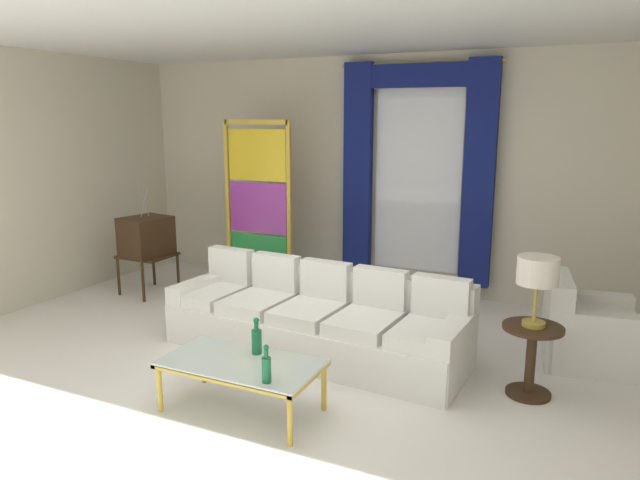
% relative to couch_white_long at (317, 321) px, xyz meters
% --- Properties ---
extents(ground_plane, '(16.00, 16.00, 0.00)m').
position_rel_couch_white_long_xyz_m(ground_plane, '(-0.12, -0.66, -0.31)').
color(ground_plane, white).
extents(wall_rear, '(8.00, 0.12, 3.00)m').
position_rel_couch_white_long_xyz_m(wall_rear, '(-0.12, 2.40, 1.19)').
color(wall_rear, beige).
rests_on(wall_rear, ground).
extents(wall_left, '(0.12, 7.00, 3.00)m').
position_rel_couch_white_long_xyz_m(wall_left, '(-3.78, -0.06, 1.19)').
color(wall_left, beige).
rests_on(wall_left, ground).
extents(ceiling_slab, '(8.00, 7.60, 0.04)m').
position_rel_couch_white_long_xyz_m(ceiling_slab, '(-0.12, 0.14, 2.71)').
color(ceiling_slab, white).
extents(curtained_window, '(2.00, 0.17, 2.70)m').
position_rel_couch_white_long_xyz_m(curtained_window, '(0.30, 2.23, 1.43)').
color(curtained_window, white).
rests_on(curtained_window, ground).
extents(couch_white_long, '(2.97, 1.13, 0.86)m').
position_rel_couch_white_long_xyz_m(couch_white_long, '(0.00, 0.00, 0.00)').
color(couch_white_long, white).
rests_on(couch_white_long, ground).
extents(coffee_table, '(1.21, 0.64, 0.41)m').
position_rel_couch_white_long_xyz_m(coffee_table, '(-0.02, -1.32, 0.07)').
color(coffee_table, silver).
rests_on(coffee_table, ground).
extents(bottle_blue_decanter, '(0.08, 0.08, 0.30)m').
position_rel_couch_white_long_xyz_m(bottle_blue_decanter, '(0.01, -1.14, 0.22)').
color(bottle_blue_decanter, '#196B3D').
rests_on(bottle_blue_decanter, coffee_table).
extents(bottle_crystal_tall, '(0.07, 0.07, 0.28)m').
position_rel_couch_white_long_xyz_m(bottle_crystal_tall, '(0.34, -1.55, 0.21)').
color(bottle_crystal_tall, '#196B3D').
rests_on(bottle_crystal_tall, coffee_table).
extents(vintage_tv, '(0.62, 0.67, 1.35)m').
position_rel_couch_white_long_xyz_m(vintage_tv, '(-2.78, 0.80, 0.42)').
color(vintage_tv, '#382314').
rests_on(vintage_tv, ground).
extents(armchair_white, '(0.92, 0.91, 0.80)m').
position_rel_couch_white_long_xyz_m(armchair_white, '(2.35, 0.81, -0.02)').
color(armchair_white, white).
rests_on(armchair_white, ground).
extents(stained_glass_divider, '(0.95, 0.05, 2.20)m').
position_rel_couch_white_long_xyz_m(stained_glass_divider, '(-1.53, 1.48, 0.75)').
color(stained_glass_divider, gold).
rests_on(stained_glass_divider, ground).
extents(peacock_figurine, '(0.44, 0.60, 0.50)m').
position_rel_couch_white_long_xyz_m(peacock_figurine, '(-0.99, 1.06, -0.09)').
color(peacock_figurine, beige).
rests_on(peacock_figurine, ground).
extents(round_side_table, '(0.48, 0.48, 0.59)m').
position_rel_couch_white_long_xyz_m(round_side_table, '(1.96, -0.10, 0.05)').
color(round_side_table, '#382314').
rests_on(round_side_table, ground).
extents(table_lamp_brass, '(0.32, 0.32, 0.57)m').
position_rel_couch_white_long_xyz_m(table_lamp_brass, '(1.96, -0.10, 0.72)').
color(table_lamp_brass, '#B29338').
rests_on(table_lamp_brass, round_side_table).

